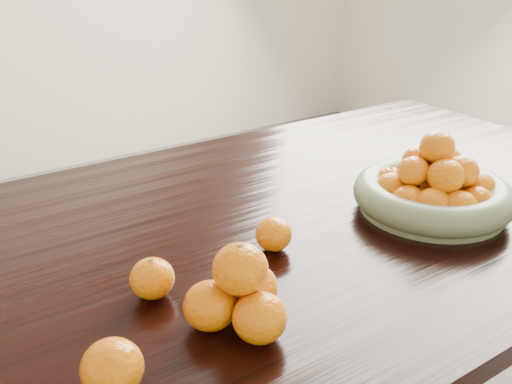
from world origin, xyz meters
TOP-DOWN VIEW (x-y plane):
  - dining_table at (0.00, 0.00)m, footprint 2.00×1.00m
  - fruit_bowl at (0.36, -0.15)m, footprint 0.32×0.32m
  - orange_pyramid at (-0.17, -0.25)m, footprint 0.15×0.15m
  - loose_orange_0 at (-0.25, -0.11)m, footprint 0.07×0.07m
  - loose_orange_1 at (-0.37, -0.28)m, footprint 0.08×0.08m
  - loose_orange_2 at (-0.01, -0.10)m, footprint 0.07×0.07m

SIDE VIEW (x-z plane):
  - dining_table at x=0.00m, z-range 0.29..1.04m
  - loose_orange_2 at x=-0.01m, z-range 0.75..0.81m
  - loose_orange_0 at x=-0.25m, z-range 0.75..0.81m
  - loose_orange_1 at x=-0.37m, z-range 0.75..0.82m
  - fruit_bowl at x=0.36m, z-range 0.71..0.88m
  - orange_pyramid at x=-0.17m, z-range 0.74..0.87m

